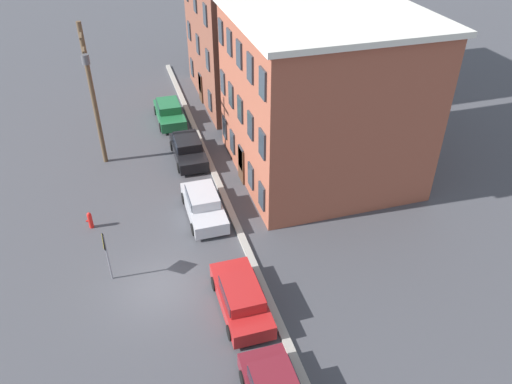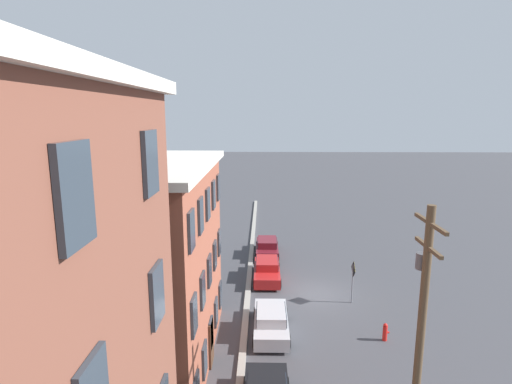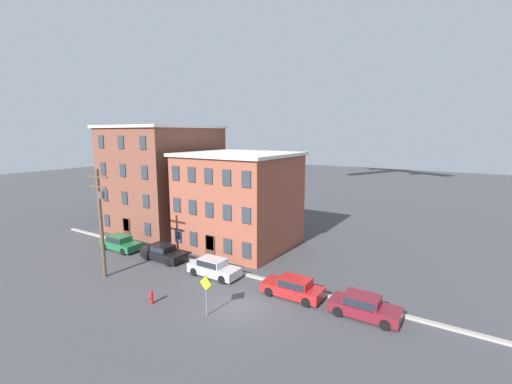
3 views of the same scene
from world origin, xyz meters
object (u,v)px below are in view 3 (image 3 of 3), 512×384
at_px(car_black, 163,252).
at_px(car_silver, 213,267).
at_px(car_green, 120,242).
at_px(car_maroon, 363,306).
at_px(utility_pole, 101,218).
at_px(fire_hydrant, 151,297).
at_px(caution_sign, 206,289).
at_px(car_red, 293,287).

height_order(car_black, car_silver, same).
xyz_separation_m(car_green, car_maroon, (24.16, 0.15, 0.00)).
xyz_separation_m(utility_pole, fire_hydrant, (6.75, -1.07, -4.49)).
relative_size(car_silver, caution_sign, 1.60).
bearing_deg(car_maroon, utility_pole, -165.66).
bearing_deg(car_red, car_green, -179.40).
relative_size(car_black, utility_pole, 0.50).
xyz_separation_m(car_red, car_maroon, (4.99, -0.05, 0.00)).
xyz_separation_m(car_black, car_silver, (6.22, -0.29, 0.00)).
distance_m(car_green, car_red, 19.17).
bearing_deg(car_maroon, car_red, 179.39).
bearing_deg(car_red, car_silver, -178.73).
height_order(car_green, car_red, same).
distance_m(car_silver, utility_pole, 9.80).
xyz_separation_m(car_black, caution_sign, (9.84, -5.44, 1.10)).
xyz_separation_m(car_green, fire_hydrant, (11.36, -5.92, -0.27)).
relative_size(caution_sign, fire_hydrant, 2.86).
distance_m(car_red, caution_sign, 6.49).
bearing_deg(car_black, car_red, -0.55).
xyz_separation_m(car_red, utility_pole, (-14.56, -5.05, 4.23)).
bearing_deg(fire_hydrant, car_green, 152.49).
bearing_deg(car_silver, utility_pole, -146.44).
bearing_deg(car_black, caution_sign, -28.92).
xyz_separation_m(car_green, caution_sign, (15.60, -5.11, 1.10)).
relative_size(car_black, fire_hydrant, 4.58).
distance_m(car_black, car_red, 13.41).
bearing_deg(utility_pole, car_red, 19.13).
xyz_separation_m(car_green, utility_pole, (4.61, -4.85, 4.23)).
bearing_deg(car_silver, caution_sign, -54.91).
height_order(caution_sign, utility_pole, utility_pole).
distance_m(car_silver, fire_hydrant, 6.00).
distance_m(utility_pole, fire_hydrant, 8.18).
bearing_deg(caution_sign, car_red, 56.11).
distance_m(car_red, utility_pole, 15.98).
bearing_deg(car_green, car_black, 3.27).
xyz_separation_m(car_black, fire_hydrant, (5.60, -6.25, -0.27)).
bearing_deg(utility_pole, car_silver, 33.56).
relative_size(car_red, car_maroon, 1.00).
relative_size(car_maroon, fire_hydrant, 4.58).
bearing_deg(utility_pole, caution_sign, -1.36).
bearing_deg(car_maroon, car_black, 179.44).
height_order(car_black, fire_hydrant, car_black).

